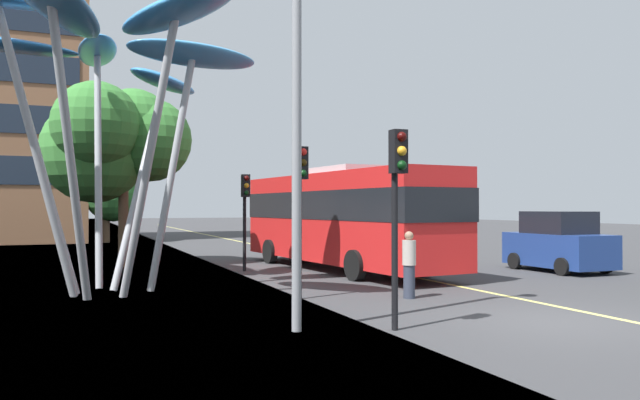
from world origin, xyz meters
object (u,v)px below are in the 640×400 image
(red_bus, at_px, (341,214))
(traffic_light_kerb_near, at_px, (397,185))
(street_lamp, at_px, (310,30))
(leaf_sculpture, at_px, (107,53))
(traffic_light_island_mid, at_px, (245,201))
(traffic_light_kerb_far, at_px, (301,189))
(car_parked_mid, at_px, (558,243))
(pedestrian, at_px, (409,265))

(red_bus, height_order, traffic_light_kerb_near, red_bus)
(red_bus, distance_m, street_lamp, 11.62)
(leaf_sculpture, xyz_separation_m, traffic_light_island_mid, (4.89, 4.48, -3.76))
(traffic_light_kerb_near, height_order, traffic_light_kerb_far, traffic_light_kerb_far)
(red_bus, relative_size, car_parked_mid, 3.08)
(traffic_light_kerb_near, height_order, car_parked_mid, traffic_light_kerb_near)
(red_bus, relative_size, pedestrian, 7.04)
(leaf_sculpture, distance_m, traffic_light_island_mid, 7.62)
(red_bus, distance_m, car_parked_mid, 7.78)
(traffic_light_kerb_near, xyz_separation_m, car_parked_mid, (10.49, 7.20, -1.69))
(traffic_light_island_mid, xyz_separation_m, pedestrian, (2.10, -7.82, -1.65))
(leaf_sculpture, bearing_deg, street_lamp, -61.96)
(traffic_light_kerb_far, distance_m, car_parked_mid, 11.32)
(leaf_sculpture, relative_size, traffic_light_kerb_far, 2.79)
(traffic_light_kerb_far, bearing_deg, leaf_sculpture, 150.24)
(pedestrian, bearing_deg, leaf_sculpture, 154.45)
(traffic_light_island_mid, bearing_deg, car_parked_mid, -21.64)
(leaf_sculpture, bearing_deg, car_parked_mid, 1.45)
(traffic_light_kerb_near, relative_size, traffic_light_island_mid, 1.08)
(traffic_light_kerb_near, xyz_separation_m, pedestrian, (2.26, 3.48, -1.84))
(traffic_light_kerb_near, xyz_separation_m, street_lamp, (-1.46, 0.69, 2.89))
(traffic_light_island_mid, relative_size, pedestrian, 2.05)
(red_bus, bearing_deg, traffic_light_kerb_far, -121.67)
(red_bus, bearing_deg, traffic_light_island_mid, 167.64)
(car_parked_mid, bearing_deg, traffic_light_kerb_far, -164.92)
(red_bus, distance_m, leaf_sculpture, 10.02)
(leaf_sculpture, relative_size, street_lamp, 1.17)
(pedestrian, bearing_deg, red_bus, 79.69)
(red_bus, bearing_deg, leaf_sculpture, -155.69)
(traffic_light_kerb_near, distance_m, traffic_light_kerb_far, 4.30)
(leaf_sculpture, xyz_separation_m, car_parked_mid, (15.22, 0.39, -5.26))
(pedestrian, bearing_deg, traffic_light_kerb_far, 162.39)
(traffic_light_kerb_near, relative_size, street_lamp, 0.41)
(leaf_sculpture, height_order, traffic_light_island_mid, leaf_sculpture)
(traffic_light_island_mid, height_order, street_lamp, street_lamp)
(traffic_light_kerb_far, xyz_separation_m, pedestrian, (2.58, -0.82, -1.88))
(leaf_sculpture, xyz_separation_m, street_lamp, (3.27, -6.13, -0.68))
(traffic_light_island_mid, bearing_deg, traffic_light_kerb_near, -90.82)
(traffic_light_kerb_near, distance_m, car_parked_mid, 12.84)
(car_parked_mid, bearing_deg, leaf_sculpture, -178.55)
(red_bus, height_order, car_parked_mid, red_bus)
(traffic_light_island_mid, relative_size, car_parked_mid, 0.90)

